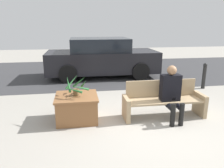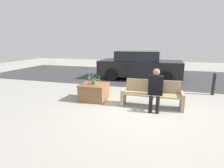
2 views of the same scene
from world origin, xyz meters
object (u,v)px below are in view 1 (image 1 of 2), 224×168
potted_plant (76,87)px  parked_car (102,58)px  bench (163,100)px  person_seated (172,91)px  bollard_post (204,75)px  planter_box (77,107)px

potted_plant → parked_car: size_ratio=0.13×
potted_plant → bench: bearing=-2.2°
bench → person_seated: bearing=-61.0°
bollard_post → bench: bearing=-138.3°
bench → parked_car: (-0.97, 4.21, 0.37)m
bench → bollard_post: size_ratio=2.18×
person_seated → planter_box: (-2.08, 0.27, -0.35)m
parked_car → bollard_post: 3.89m
potted_plant → parked_car: 4.26m
bench → person_seated: (0.10, -0.18, 0.27)m
potted_plant → bollard_post: potted_plant is taller
bench → bollard_post: 2.93m
bench → potted_plant: potted_plant is taller
person_seated → parked_car: 4.53m
potted_plant → planter_box: bearing=116.9°
bench → planter_box: (-1.98, 0.09, -0.09)m
parked_car → bench: bearing=-77.1°
person_seated → planter_box: 2.13m
person_seated → planter_box: person_seated is taller
person_seated → potted_plant: size_ratio=2.20×
bollard_post → potted_plant: bearing=-155.8°
person_seated → potted_plant: (-2.08, 0.26, 0.12)m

